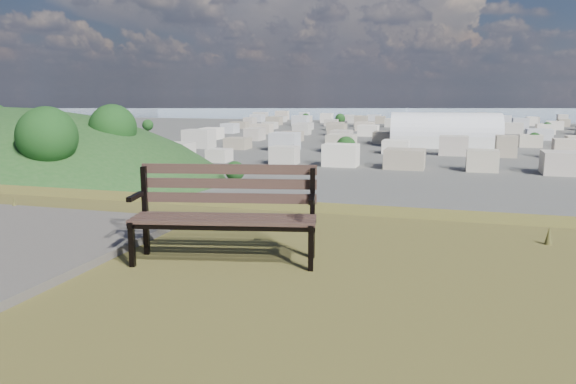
% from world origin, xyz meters
% --- Properties ---
extents(park_bench, '(1.69, 0.85, 0.85)m').
position_xyz_m(park_bench, '(-0.49, 1.82, 25.48)').
color(park_bench, '#3F2C24').
rests_on(park_bench, hilltop_mesa).
extents(arena, '(54.62, 26.44, 22.40)m').
position_xyz_m(arena, '(-2.96, 288.59, 5.28)').
color(arena, silver).
rests_on(arena, ground).
extents(city_blocks, '(395.00, 361.00, 7.00)m').
position_xyz_m(city_blocks, '(0.00, 394.44, 3.50)').
color(city_blocks, beige).
rests_on(city_blocks, ground).
extents(city_trees, '(406.52, 387.20, 9.98)m').
position_xyz_m(city_trees, '(-26.39, 319.00, 4.83)').
color(city_trees, '#36291B').
rests_on(city_trees, ground).
extents(bay_water, '(2400.00, 700.00, 0.12)m').
position_xyz_m(bay_water, '(0.00, 900.00, 0.00)').
color(bay_water, '#8598AA').
rests_on(bay_water, ground).
extents(far_hills, '(2050.00, 340.00, 60.00)m').
position_xyz_m(far_hills, '(-60.92, 1402.93, 25.47)').
color(far_hills, '#8E9DB0').
rests_on(far_hills, ground).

